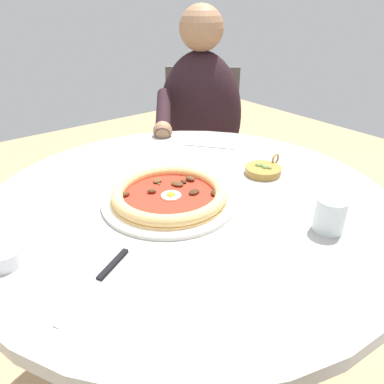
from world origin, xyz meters
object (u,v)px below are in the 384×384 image
at_px(olive_pan, 263,170).
at_px(diner_person, 199,160).
at_px(steak_knife, 105,273).
at_px(pizza_on_plate, 170,195).
at_px(fork_utensil, 208,146).
at_px(water_glass, 329,217).
at_px(cafe_chair_diner, 201,146).
at_px(dining_table, 189,239).
at_px(ramekin_capers, 4,255).

distance_m(olive_pan, diner_person, 0.69).
relative_size(steak_knife, diner_person, 0.15).
bearing_deg(pizza_on_plate, diner_person, 135.45).
relative_size(fork_utensil, diner_person, 0.12).
bearing_deg(water_glass, steak_knife, -110.23).
relative_size(fork_utensil, cafe_chair_diner, 0.16).
xyz_separation_m(dining_table, diner_person, (-0.57, 0.50, -0.09)).
bearing_deg(fork_utensil, water_glass, -12.12).
relative_size(dining_table, cafe_chair_diner, 1.15).
bearing_deg(pizza_on_plate, fork_utensil, 125.59).
relative_size(water_glass, cafe_chair_diner, 0.08).
relative_size(steak_knife, olive_pan, 1.42).
bearing_deg(pizza_on_plate, steak_knife, -59.16).
height_order(water_glass, olive_pan, water_glass).
bearing_deg(fork_utensil, dining_table, -48.26).
xyz_separation_m(olive_pan, diner_person, (-0.60, 0.25, -0.24)).
bearing_deg(ramekin_capers, olive_pan, 87.27).
relative_size(water_glass, diner_person, 0.06).
distance_m(ramekin_capers, olive_pan, 0.69).
xyz_separation_m(pizza_on_plate, water_glass, (0.31, 0.20, 0.02)).
height_order(olive_pan, cafe_chair_diner, cafe_chair_diner).
bearing_deg(water_glass, olive_pan, 159.59).
bearing_deg(cafe_chair_diner, ramekin_capers, -57.02).
distance_m(water_glass, steak_knife, 0.48).
xyz_separation_m(pizza_on_plate, steak_knife, (0.15, -0.25, -0.01)).
relative_size(dining_table, olive_pan, 8.12).
relative_size(water_glass, fork_utensil, 0.53).
xyz_separation_m(steak_knife, fork_utensil, (-0.38, 0.57, -0.00)).
distance_m(steak_knife, ramekin_capers, 0.20).
distance_m(dining_table, cafe_chair_diner, 0.91).
height_order(pizza_on_plate, diner_person, diner_person).
distance_m(diner_person, cafe_chair_diner, 0.15).
bearing_deg(steak_knife, pizza_on_plate, 120.84).
distance_m(fork_utensil, cafe_chair_diner, 0.60).
distance_m(steak_knife, fork_utensil, 0.68).
xyz_separation_m(ramekin_capers, cafe_chair_diner, (-0.67, 1.04, -0.23)).
height_order(steak_knife, cafe_chair_diner, cafe_chair_diner).
height_order(water_glass, ramekin_capers, water_glass).
distance_m(olive_pan, cafe_chair_diner, 0.82).
xyz_separation_m(steak_knife, cafe_chair_diner, (-0.82, 0.90, -0.22)).
bearing_deg(steak_knife, ramekin_capers, -137.62).
bearing_deg(ramekin_capers, water_glass, 61.76).
height_order(pizza_on_plate, olive_pan, olive_pan).
xyz_separation_m(steak_knife, ramekin_capers, (-0.15, -0.14, 0.01)).
bearing_deg(pizza_on_plate, ramekin_capers, -90.11).
bearing_deg(cafe_chair_diner, water_glass, -24.59).
bearing_deg(water_glass, fork_utensil, 167.88).
height_order(pizza_on_plate, water_glass, water_glass).
xyz_separation_m(water_glass, cafe_chair_diner, (-0.99, 0.45, -0.25)).
xyz_separation_m(ramekin_capers, olive_pan, (0.03, 0.69, -0.01)).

